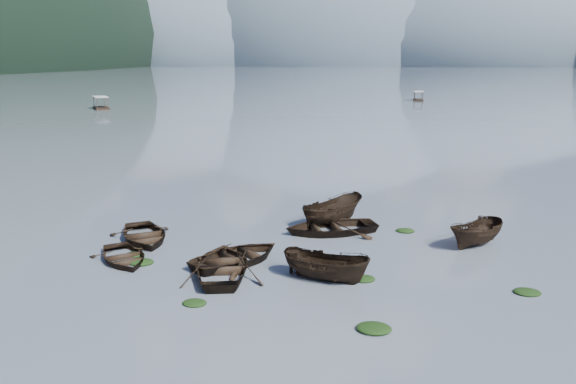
# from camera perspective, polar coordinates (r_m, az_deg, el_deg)

# --- Properties ---
(ground_plane) EXTENTS (2400.00, 2400.00, 0.00)m
(ground_plane) POSITION_cam_1_polar(r_m,az_deg,el_deg) (20.58, -4.87, -13.20)
(ground_plane) COLOR slate
(haze_mtn_a) EXTENTS (520.00, 520.00, 280.00)m
(haze_mtn_a) POSITION_cam_1_polar(r_m,az_deg,el_deg) (955.24, -8.12, 12.73)
(haze_mtn_a) COLOR #475666
(haze_mtn_a) RESTS_ON ground
(haze_mtn_b) EXTENTS (520.00, 520.00, 340.00)m
(haze_mtn_b) POSITION_cam_1_polar(r_m,az_deg,el_deg) (920.20, 4.24, 12.81)
(haze_mtn_b) COLOR #475666
(haze_mtn_b) RESTS_ON ground
(haze_mtn_c) EXTENTS (520.00, 520.00, 260.00)m
(haze_mtn_c) POSITION_cam_1_polar(r_m,az_deg,el_deg) (927.93, 16.95, 12.28)
(haze_mtn_c) COLOR #475666
(haze_mtn_c) RESTS_ON ground
(rowboat_0) EXTENTS (4.56, 4.78, 0.81)m
(rowboat_0) POSITION_cam_1_polar(r_m,az_deg,el_deg) (27.46, -16.35, -6.74)
(rowboat_0) COLOR black
(rowboat_0) RESTS_ON ground
(rowboat_1) EXTENTS (5.57, 5.76, 0.97)m
(rowboat_1) POSITION_cam_1_polar(r_m,az_deg,el_deg) (26.31, -5.11, -7.12)
(rowboat_1) COLOR black
(rowboat_1) RESTS_ON ground
(rowboat_2) EXTENTS (4.21, 2.64, 1.52)m
(rowboat_2) POSITION_cam_1_polar(r_m,az_deg,el_deg) (24.29, 3.83, -8.89)
(rowboat_2) COLOR black
(rowboat_2) RESTS_ON ground
(rowboat_3) EXTENTS (4.57, 5.66, 1.04)m
(rowboat_3) POSITION_cam_1_polar(r_m,az_deg,el_deg) (25.19, -6.60, -8.11)
(rowboat_3) COLOR black
(rowboat_3) RESTS_ON ground
(rowboat_5) EXTENTS (3.75, 3.91, 1.52)m
(rowboat_5) POSITION_cam_1_polar(r_m,az_deg,el_deg) (30.05, 18.55, -5.15)
(rowboat_5) COLOR black
(rowboat_5) RESTS_ON ground
(rowboat_6) EXTENTS (5.18, 5.60, 0.95)m
(rowboat_6) POSITION_cam_1_polar(r_m,az_deg,el_deg) (30.18, -14.39, -4.78)
(rowboat_6) COLOR black
(rowboat_6) RESTS_ON ground
(rowboat_7) EXTENTS (6.04, 5.24, 1.05)m
(rowboat_7) POSITION_cam_1_polar(r_m,az_deg,el_deg) (30.61, 4.33, -4.13)
(rowboat_7) COLOR black
(rowboat_7) RESTS_ON ground
(rowboat_8) EXTENTS (4.20, 4.50, 1.73)m
(rowboat_8) POSITION_cam_1_polar(r_m,az_deg,el_deg) (32.33, 4.52, -3.17)
(rowboat_8) COLOR black
(rowboat_8) RESTS_ON ground
(weed_clump_0) EXTENTS (1.15, 0.94, 0.25)m
(weed_clump_0) POSITION_cam_1_polar(r_m,az_deg,el_deg) (26.92, -14.66, -7.04)
(weed_clump_0) COLOR black
(weed_clump_0) RESTS_ON ground
(weed_clump_1) EXTENTS (0.95, 0.76, 0.21)m
(weed_clump_1) POSITION_cam_1_polar(r_m,az_deg,el_deg) (22.30, -9.48, -11.16)
(weed_clump_1) COLOR black
(weed_clump_1) RESTS_ON ground
(weed_clump_2) EXTENTS (1.24, 1.00, 0.27)m
(weed_clump_2) POSITION_cam_1_polar(r_m,az_deg,el_deg) (20.30, 8.71, -13.71)
(weed_clump_2) COLOR black
(weed_clump_2) RESTS_ON ground
(weed_clump_3) EXTENTS (1.00, 0.85, 0.22)m
(weed_clump_3) POSITION_cam_1_polar(r_m,az_deg,el_deg) (24.45, 7.68, -8.83)
(weed_clump_3) COLOR black
(weed_clump_3) RESTS_ON ground
(weed_clump_4) EXTENTS (1.08, 0.86, 0.22)m
(weed_clump_4) POSITION_cam_1_polar(r_m,az_deg,el_deg) (24.87, 23.12, -9.44)
(weed_clump_4) COLOR black
(weed_clump_4) RESTS_ON ground
(weed_clump_5) EXTENTS (0.96, 0.77, 0.20)m
(weed_clump_5) POSITION_cam_1_polar(r_m,az_deg,el_deg) (28.04, -15.26, -6.24)
(weed_clump_5) COLOR black
(weed_clump_5) RESTS_ON ground
(weed_clump_6) EXTENTS (0.88, 0.73, 0.18)m
(weed_clump_6) POSITION_cam_1_polar(r_m,az_deg,el_deg) (31.43, 2.48, -3.63)
(weed_clump_6) COLOR black
(weed_clump_6) RESTS_ON ground
(weed_clump_7) EXTENTS (1.02, 0.81, 0.22)m
(weed_clump_7) POSITION_cam_1_polar(r_m,az_deg,el_deg) (31.35, 11.81, -3.95)
(weed_clump_7) COLOR black
(weed_clump_7) RESTS_ON ground
(pontoon_left) EXTENTS (5.15, 6.11, 2.20)m
(pontoon_left) POSITION_cam_1_polar(r_m,az_deg,el_deg) (111.85, -18.43, 8.02)
(pontoon_left) COLOR black
(pontoon_left) RESTS_ON ground
(pontoon_centre) EXTENTS (2.44, 5.28, 1.98)m
(pontoon_centre) POSITION_cam_1_polar(r_m,az_deg,el_deg) (130.65, 13.08, 9.03)
(pontoon_centre) COLOR black
(pontoon_centre) RESTS_ON ground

